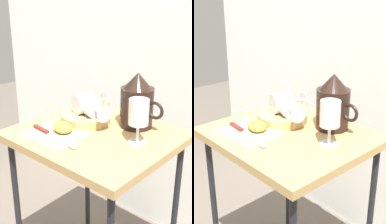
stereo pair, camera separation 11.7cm
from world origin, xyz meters
TOP-DOWN VIEW (x-y plane):
  - curtain_drape at (0.00, 0.51)m, footprint 2.40×0.03m
  - table at (0.00, 0.00)m, footprint 0.56×0.50m
  - linen_napkin at (-0.10, -0.11)m, footprint 0.22×0.19m
  - basket_tray at (-0.10, 0.05)m, footprint 0.20×0.20m
  - pitcher at (0.08, 0.15)m, footprint 0.18×0.12m
  - wine_glass_upright at (0.16, 0.03)m, footprint 0.07×0.07m
  - wine_glass_tipped_near at (-0.07, 0.05)m, footprint 0.16×0.10m
  - wine_glass_tipped_far at (-0.11, 0.06)m, footprint 0.10×0.15m
  - apple_half_left at (-0.08, -0.09)m, footprint 0.07×0.07m
  - apple_half_right at (-0.10, -0.08)m, footprint 0.07×0.07m
  - knife at (-0.11, -0.13)m, footprint 0.24×0.04m

SIDE VIEW (x-z plane):
  - table at x=0.00m, z-range 0.29..1.00m
  - linen_napkin at x=-0.10m, z-range 0.72..0.72m
  - knife at x=-0.11m, z-range 0.72..0.73m
  - basket_tray at x=-0.10m, z-range 0.72..0.75m
  - apple_half_left at x=-0.08m, z-range 0.72..0.76m
  - apple_half_right at x=-0.10m, z-range 0.72..0.76m
  - wine_glass_tipped_near at x=-0.07m, z-range 0.75..0.82m
  - wine_glass_tipped_far at x=-0.11m, z-range 0.75..0.83m
  - pitcher at x=0.08m, z-range 0.70..0.91m
  - wine_glass_upright at x=0.16m, z-range 0.74..0.90m
  - curtain_drape at x=0.00m, z-range 0.00..1.89m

